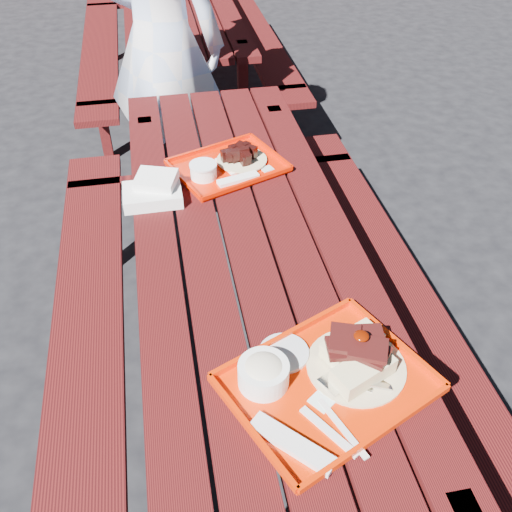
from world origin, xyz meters
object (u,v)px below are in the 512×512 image
picnic_table_far (179,24)px  near_tray (322,372)px  far_tray (227,165)px  person (161,43)px  picnic_table_near (248,285)px

picnic_table_far → near_tray: near_tray is taller
far_tray → picnic_table_far: bearing=90.1°
far_tray → person: 1.04m
near_tray → picnic_table_near: bearing=98.3°
picnic_table_near → far_tray: size_ratio=4.85×
far_tray → person: size_ratio=0.28×
picnic_table_far → far_tray: bearing=-89.9°
picnic_table_near → near_tray: 0.64m
picnic_table_near → person: bearing=96.7°
near_tray → far_tray: 1.06m
picnic_table_far → far_tray: far_tray is taller
picnic_table_far → far_tray: (0.00, -2.33, 0.21)m
picnic_table_near → far_tray: (0.00, 0.47, 0.21)m
picnic_table_near → person: size_ratio=1.33×
picnic_table_near → picnic_table_far: bearing=90.0°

